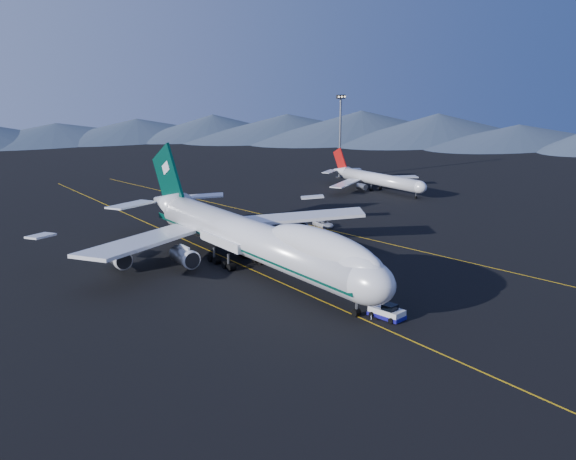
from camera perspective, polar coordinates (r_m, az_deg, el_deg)
ground at (r=111.57m, az=-3.09°, el=-3.60°), size 500.00×500.00×0.00m
taxiway_line_main at (r=111.57m, az=-3.09°, el=-3.60°), size 0.25×220.00×0.01m
taxiway_line_side at (r=136.76m, az=5.17°, el=-0.34°), size 28.08×198.09×0.01m
boeing_747 at (r=109.99m, az=-3.14°, el=-0.71°), size 59.62×72.43×19.37m
pushback_tug at (r=91.42m, az=8.77°, el=-7.32°), size 3.54×5.41×2.21m
second_jet at (r=187.62m, az=7.90°, el=4.50°), size 33.86×38.25×10.88m
service_van at (r=142.22m, az=3.16°, el=0.55°), size 2.68×5.28×1.43m
floodlight_mast at (r=207.88m, az=4.66°, el=8.30°), size 3.26×2.45×26.41m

